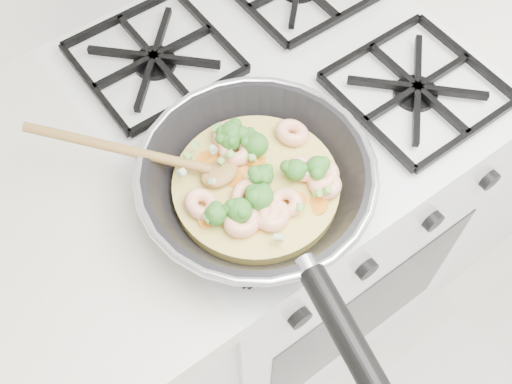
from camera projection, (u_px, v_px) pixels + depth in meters
stove at (276, 211)px, 1.38m from camera, size 0.60×0.60×0.92m
skillet at (257, 183)px, 0.83m from camera, size 0.39×0.57×0.09m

